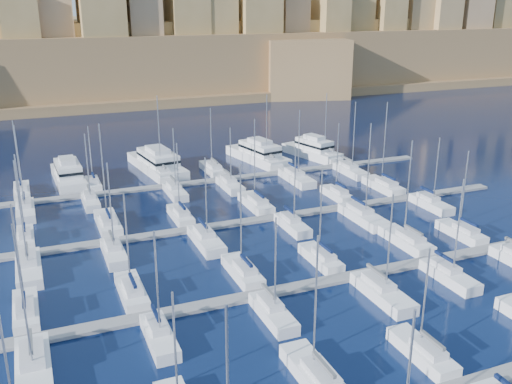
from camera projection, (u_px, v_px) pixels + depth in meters
name	position (u px, v px, depth m)	size (l,w,h in m)	color
ground	(301.00, 243.00, 80.11)	(600.00, 600.00, 0.00)	black
pontoon_near	(474.00, 384.00, 50.18)	(84.00, 2.00, 0.40)	slate
pontoon_mid_near	(345.00, 278.00, 69.50)	(84.00, 2.00, 0.40)	slate
pontoon_mid_far	(273.00, 218.00, 88.83)	(84.00, 2.00, 0.40)	slate
pontoon_far	(226.00, 179.00, 108.15)	(84.00, 2.00, 0.40)	slate
sailboat_2	(316.00, 376.00, 50.35)	(2.82, 9.40, 14.28)	white
sailboat_3	(423.00, 352.00, 53.79)	(2.46, 8.19, 11.53)	white
sailboat_12	(26.00, 311.00, 60.93)	(2.59, 8.62, 13.06)	white
sailboat_13	(132.00, 292.00, 65.02)	(2.62, 8.74, 12.74)	white
sailboat_14	(243.00, 271.00, 69.88)	(2.63, 8.76, 14.55)	white
sailboat_15	(321.00, 258.00, 73.52)	(2.49, 8.29, 12.83)	white
sailboat_16	(406.00, 240.00, 78.96)	(2.86, 9.54, 15.09)	white
sailboat_17	(462.00, 232.00, 81.74)	(2.52, 8.39, 12.95)	white
sailboat_18	(34.00, 369.00, 51.25)	(3.06, 10.21, 15.34)	white
sailboat_19	(159.00, 336.00, 56.38)	(2.42, 8.05, 12.46)	white
sailboat_20	(273.00, 312.00, 60.69)	(2.47, 8.23, 12.04)	white
sailboat_21	(382.00, 292.00, 64.84)	(2.89, 9.62, 13.03)	white
sailboat_22	(449.00, 275.00, 68.88)	(2.55, 8.51, 13.38)	white
sailboat_24	(26.00, 238.00, 79.92)	(2.26, 7.53, 12.97)	white
sailboat_25	(108.00, 223.00, 85.06)	(2.97, 9.90, 16.03)	white
sailboat_26	(181.00, 215.00, 88.25)	(2.47, 8.22, 12.41)	white
sailboat_27	(256.00, 203.00, 93.43)	(2.86, 9.54, 14.93)	white
sailboat_28	(337.00, 194.00, 97.98)	(2.36, 7.85, 13.30)	white
sailboat_29	(383.00, 186.00, 102.37)	(2.92, 9.72, 16.03)	white
sailboat_30	(29.00, 268.00, 70.70)	(3.00, 10.01, 15.10)	white
sailboat_31	(114.00, 252.00, 75.16)	(2.53, 8.44, 13.46)	white
sailboat_32	(206.00, 240.00, 79.13)	(2.88, 9.62, 13.02)	white
sailboat_33	(292.00, 225.00, 84.59)	(2.47, 8.25, 13.07)	white
sailboat_34	(363.00, 216.00, 87.82)	(3.10, 10.33, 15.69)	white
sailboat_35	(431.00, 204.00, 93.38)	(2.60, 8.67, 12.21)	white
sailboat_36	(22.00, 191.00, 99.67)	(2.60, 8.66, 13.42)	white
sailboat_37	(93.00, 184.00, 103.54)	(2.27, 7.55, 11.56)	white
sailboat_38	(162.00, 174.00, 109.30)	(3.06, 10.20, 16.03)	white
sailboat_39	(213.00, 169.00, 112.60)	(2.84, 9.45, 13.07)	white
sailboat_40	(268.00, 163.00, 116.94)	(2.91, 9.69, 14.97)	white
sailboat_41	(326.00, 156.00, 121.75)	(2.88, 9.61, 14.47)	white
sailboat_42	(25.00, 210.00, 90.34)	(2.80, 9.33, 14.91)	white
sailboat_43	(91.00, 201.00, 94.58)	(2.38, 7.92, 12.56)	white
sailboat_44	(175.00, 191.00, 99.42)	(2.57, 8.56, 12.36)	white
sailboat_45	(230.00, 185.00, 102.92)	(2.65, 8.83, 11.64)	white
sailboat_46	(297.00, 178.00, 106.93)	(3.09, 10.30, 14.03)	white
sailboat_47	(350.00, 170.00, 111.64)	(2.80, 9.32, 14.62)	white
motor_yacht_a	(68.00, 174.00, 105.79)	(5.40, 16.17, 5.25)	white
motor_yacht_b	(157.00, 163.00, 113.50)	(8.45, 20.33, 5.25)	white
motor_yacht_c	(258.00, 153.00, 120.24)	(8.53, 18.26, 5.25)	white
motor_yacht_d	(313.00, 149.00, 123.53)	(8.17, 15.67, 5.25)	white
fortified_city	(115.00, 51.00, 211.72)	(460.00, 108.95, 59.52)	brown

